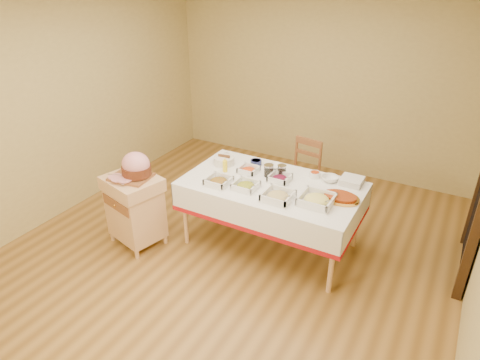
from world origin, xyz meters
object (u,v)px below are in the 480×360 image
object	(u,v)px
butcher_cart	(135,207)
bread_basket	(224,160)
plate_stack	(352,181)
preserve_jar_right	(282,171)
ham_on_board	(135,167)
dining_table	(271,197)
dining_chair	(301,174)
preserve_jar_left	(269,171)
brass_platter	(340,197)
mustard_bottle	(225,166)

from	to	relation	value
butcher_cart	bread_basket	world-z (taller)	bread_basket
butcher_cart	plate_stack	size ratio (longest dim) A/B	3.62
preserve_jar_right	butcher_cart	bearing A→B (deg)	-146.17
ham_on_board	plate_stack	world-z (taller)	ham_on_board
dining_table	butcher_cart	distance (m)	1.47
dining_chair	bread_basket	size ratio (longest dim) A/B	3.77
butcher_cart	preserve_jar_right	size ratio (longest dim) A/B	6.54
preserve_jar_left	brass_platter	world-z (taller)	preserve_jar_left
mustard_bottle	butcher_cart	bearing A→B (deg)	-137.47
plate_stack	preserve_jar_left	bearing A→B (deg)	-162.83
ham_on_board	bread_basket	size ratio (longest dim) A/B	1.82
dining_chair	preserve_jar_right	bearing A→B (deg)	-86.55
bread_basket	plate_stack	distance (m)	1.41
preserve_jar_left	mustard_bottle	xyz separation A→B (m)	(-0.46, -0.13, 0.01)
ham_on_board	preserve_jar_right	size ratio (longest dim) A/B	3.47
preserve_jar_left	bread_basket	distance (m)	0.57
dining_table	plate_stack	bearing A→B (deg)	28.35
preserve_jar_left	preserve_jar_right	distance (m)	0.14
preserve_jar_left	ham_on_board	bearing A→B (deg)	-146.24
ham_on_board	plate_stack	distance (m)	2.22
preserve_jar_right	plate_stack	size ratio (longest dim) A/B	0.55
preserve_jar_right	bread_basket	world-z (taller)	preserve_jar_right
preserve_jar_left	butcher_cart	bearing A→B (deg)	-146.07
preserve_jar_right	mustard_bottle	xyz separation A→B (m)	(-0.58, -0.21, 0.02)
plate_stack	brass_platter	size ratio (longest dim) A/B	0.59
ham_on_board	bread_basket	distance (m)	0.99
preserve_jar_right	mustard_bottle	size ratio (longest dim) A/B	0.76
dining_chair	brass_platter	bearing A→B (deg)	-51.24
ham_on_board	brass_platter	world-z (taller)	ham_on_board
ham_on_board	brass_platter	distance (m)	2.08
brass_platter	ham_on_board	bearing A→B (deg)	-161.70
dining_table	ham_on_board	distance (m)	1.44
dining_table	bread_basket	world-z (taller)	bread_basket
preserve_jar_left	plate_stack	xyz separation A→B (m)	(0.82, 0.25, -0.03)
dining_table	preserve_jar_right	size ratio (longest dim) A/B	14.93
plate_stack	mustard_bottle	bearing A→B (deg)	-163.32
bread_basket	preserve_jar_right	bearing A→B (deg)	3.73
plate_stack	brass_platter	world-z (taller)	plate_stack
dining_table	preserve_jar_left	distance (m)	0.28
ham_on_board	plate_stack	size ratio (longest dim) A/B	1.93
butcher_cart	ham_on_board	bearing A→B (deg)	38.09
preserve_jar_left	plate_stack	size ratio (longest dim) A/B	0.60
ham_on_board	preserve_jar_right	xyz separation A→B (m)	(1.27, 0.84, -0.10)
preserve_jar_right	brass_platter	world-z (taller)	preserve_jar_right
bread_basket	dining_table	bearing A→B (deg)	-13.74
dining_table	dining_chair	world-z (taller)	dining_chair
dining_table	mustard_bottle	world-z (taller)	mustard_bottle
plate_stack	ham_on_board	bearing A→B (deg)	-152.59
butcher_cart	ham_on_board	size ratio (longest dim) A/B	1.88
preserve_jar_right	brass_platter	size ratio (longest dim) A/B	0.33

